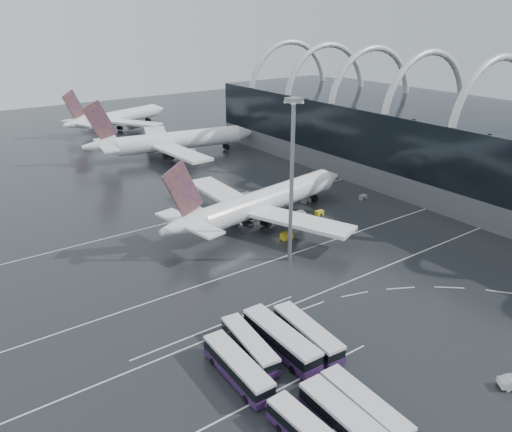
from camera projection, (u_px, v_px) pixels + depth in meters
ground at (335, 279)px, 87.24m from camera, size 420.00×420.00×0.00m
terminal at (455, 145)px, 131.23m from camera, size 42.00×160.00×34.90m
lane_marking_near at (344, 284)px, 85.74m from camera, size 120.00×0.25×0.01m
lane_marking_mid at (292, 254)px, 96.27m from camera, size 120.00×0.25×0.01m
lane_marking_far at (216, 211)px, 117.34m from camera, size 120.00×0.25×0.01m
bus_bay_line_south at (286, 386)px, 62.27m from camera, size 28.00×0.25×0.01m
bus_bay_line_north at (219, 325)px, 74.31m from camera, size 28.00×0.25×0.01m
airliner_main at (260, 203)px, 109.12m from camera, size 54.00×46.83×18.31m
airliner_gate_b at (171, 142)px, 159.38m from camera, size 56.68×50.42×19.69m
airliner_gate_c at (116, 118)px, 197.55m from camera, size 48.40×44.08×17.66m
bus_row_near_a at (238, 367)px, 62.92m from camera, size 3.46×12.98×3.17m
bus_row_near_b at (249, 345)px, 67.28m from camera, size 4.10×12.27×2.96m
bus_row_near_c at (281, 339)px, 68.05m from camera, size 3.58×14.10×3.46m
bus_row_near_d at (307, 334)px, 69.48m from camera, size 3.92×13.19×3.20m
bus_row_far_b at (349, 425)px, 54.05m from camera, size 3.43×13.64×3.34m
bus_row_far_c at (365, 407)px, 56.65m from camera, size 3.28×12.46×3.05m
floodlight_mast at (292, 163)px, 87.03m from camera, size 2.31×2.31×30.14m
gse_cart_belly_a at (319, 213)px, 114.65m from camera, size 1.93×1.14×1.06m
gse_cart_belly_b at (306, 200)px, 122.08m from camera, size 2.24×1.32×1.22m
gse_cart_belly_c at (287, 236)px, 102.54m from camera, size 2.51×1.48×1.37m
gse_cart_belly_d at (363, 197)px, 124.37m from camera, size 1.94×1.14×1.06m
gse_cart_belly_e at (271, 205)px, 119.31m from camera, size 2.22×1.31×1.21m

